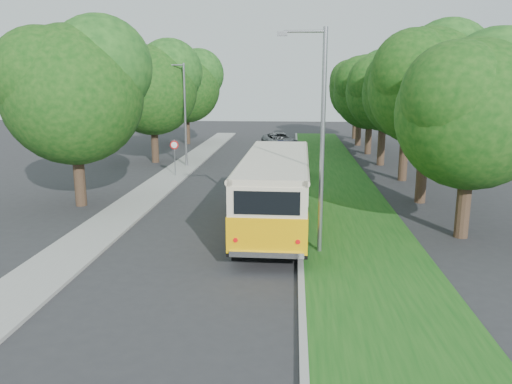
# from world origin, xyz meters

# --- Properties ---
(ground) EXTENTS (120.00, 120.00, 0.00)m
(ground) POSITION_xyz_m (0.00, 0.00, 0.00)
(ground) COLOR #2A2A2D
(ground) RESTS_ON ground
(curb) EXTENTS (0.20, 70.00, 0.15)m
(curb) POSITION_xyz_m (3.60, 5.00, 0.07)
(curb) COLOR gray
(curb) RESTS_ON ground
(grass_verge) EXTENTS (4.50, 70.00, 0.13)m
(grass_verge) POSITION_xyz_m (5.95, 5.00, 0.07)
(grass_verge) COLOR #154C14
(grass_verge) RESTS_ON ground
(sidewalk) EXTENTS (2.20, 70.00, 0.12)m
(sidewalk) POSITION_xyz_m (-4.80, 5.00, 0.06)
(sidewalk) COLOR gray
(sidewalk) RESTS_ON ground
(treeline) EXTENTS (24.27, 41.91, 9.46)m
(treeline) POSITION_xyz_m (3.15, 17.99, 5.93)
(treeline) COLOR #332319
(treeline) RESTS_ON ground
(lamppost_near) EXTENTS (1.71, 0.16, 8.00)m
(lamppost_near) POSITION_xyz_m (4.21, -2.50, 4.37)
(lamppost_near) COLOR gray
(lamppost_near) RESTS_ON ground
(lamppost_far) EXTENTS (1.71, 0.16, 7.50)m
(lamppost_far) POSITION_xyz_m (-4.70, 16.00, 4.12)
(lamppost_far) COLOR gray
(lamppost_far) RESTS_ON ground
(warning_sign) EXTENTS (0.56, 0.10, 2.50)m
(warning_sign) POSITION_xyz_m (-4.50, 11.98, 1.71)
(warning_sign) COLOR gray
(warning_sign) RESTS_ON ground
(vintage_bus) EXTENTS (2.96, 10.84, 3.21)m
(vintage_bus) POSITION_xyz_m (2.56, 0.75, 1.60)
(vintage_bus) COLOR #FCB307
(vintage_bus) RESTS_ON ground
(car_silver) EXTENTS (3.00, 4.70, 1.49)m
(car_silver) POSITION_xyz_m (2.99, 11.06, 0.75)
(car_silver) COLOR #A7A7AC
(car_silver) RESTS_ON ground
(car_white) EXTENTS (1.71, 4.43, 1.44)m
(car_white) POSITION_xyz_m (1.23, 18.66, 0.72)
(car_white) COLOR silver
(car_white) RESTS_ON ground
(car_blue) EXTENTS (2.80, 4.80, 1.31)m
(car_blue) POSITION_xyz_m (2.23, 20.42, 0.65)
(car_blue) COLOR #121250
(car_blue) RESTS_ON ground
(car_grey) EXTENTS (4.05, 5.88, 1.49)m
(car_grey) POSITION_xyz_m (2.03, 26.89, 0.75)
(car_grey) COLOR slate
(car_grey) RESTS_ON ground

